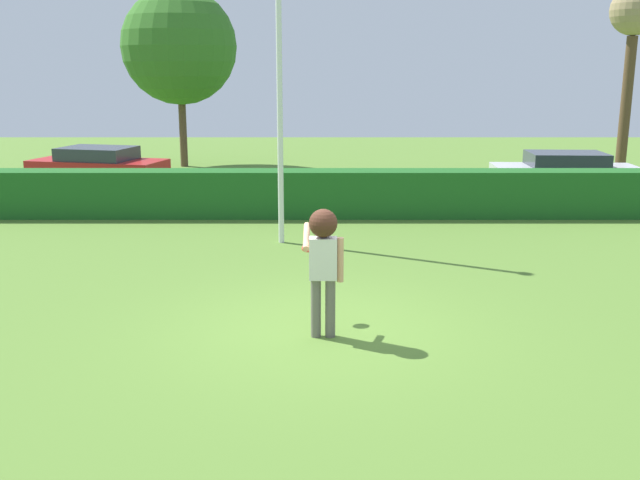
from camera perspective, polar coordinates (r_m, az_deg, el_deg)
ground_plane at (r=10.41m, az=-0.19°, el=-7.11°), size 60.00×60.00×0.00m
person at (r=9.80m, az=0.02°, el=-1.05°), size 0.56×0.78×1.81m
frisbee at (r=10.62m, az=-1.06°, el=-0.66°), size 0.23×0.23×0.07m
lamppost at (r=15.14m, az=-3.48°, el=13.31°), size 0.24×0.24×6.63m
hedge_row at (r=18.19m, az=-0.22°, el=3.70°), size 18.33×0.90×1.17m
parked_car_red at (r=23.99m, az=-17.39°, el=5.69°), size 4.49×2.68×1.25m
parked_car_silver at (r=22.67m, az=18.62°, el=5.18°), size 4.27×1.96×1.25m
oak_tree at (r=28.12m, az=-11.31°, el=14.78°), size 4.27×4.27×6.60m
bare_elm_tree at (r=26.89m, az=23.35°, el=15.51°), size 1.61×1.61×6.33m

